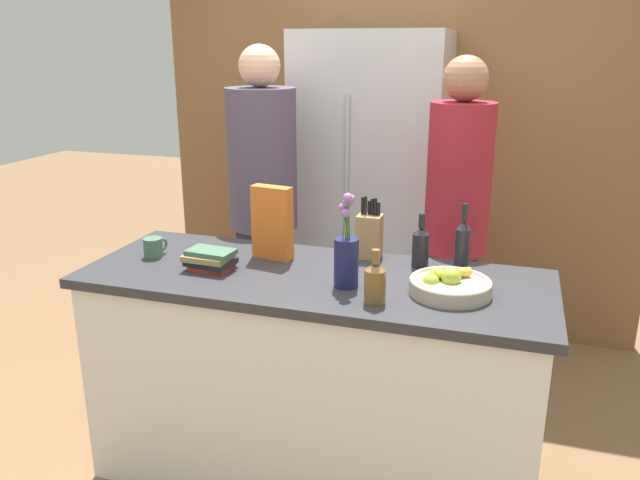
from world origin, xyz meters
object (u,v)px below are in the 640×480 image
Objects in this scene: knife_block at (369,235)px; bottle_vinegar at (421,246)px; refrigerator at (370,195)px; bottle_wine at (375,282)px; person_at_sink at (263,199)px; bottle_oil at (463,244)px; cereal_box at (272,223)px; person_in_blue at (456,219)px; book_stack at (210,259)px; coffee_mug at (154,247)px; fruit_bowl at (449,285)px; flower_vase at (346,256)px.

bottle_vinegar is at bearing -12.18° from knife_block.
bottle_wine is (0.38, -1.57, 0.06)m from refrigerator.
knife_block is 0.85m from person_at_sink.
refrigerator is 6.73× the size of bottle_oil.
cereal_box is at bearing -172.29° from bottle_vinegar.
bottle_oil is 0.16× the size of person_in_blue.
book_stack is at bearing -162.99° from bottle_oil.
bottle_oil is at bearing -6.34° from knife_block.
coffee_mug is 0.06× the size of person_at_sink.
bottle_oil reaches higher than bottle_vinegar.
flower_vase reaches higher than fruit_bowl.
bottle_vinegar is at bearing 52.53° from flower_vase.
fruit_bowl is 0.40m from flower_vase.
bottle_wine reaches higher than coffee_mug.
bottle_vinegar is 0.49m from person_in_blue.
flower_vase is 1.31× the size of bottle_oil.
coffee_mug is at bearing 166.59° from book_stack.
coffee_mug is at bearing -164.64° from cereal_box.
book_stack is at bearing -149.53° from knife_block.
knife_block reaches higher than coffee_mug.
refrigerator is 0.87m from person_in_blue.
person_at_sink is at bearing 97.44° from book_stack.
flower_vase is 0.86m from person_in_blue.
bottle_wine is at bearing -10.63° from book_stack.
bottle_vinegar is at bearing 119.24° from fruit_bowl.
bottle_wine is at bearing -102.40° from bottle_vinegar.
bottle_wine is at bearing -74.39° from knife_block.
bottle_wine is at bearing -33.23° from cereal_box.
person_in_blue reaches higher than cereal_box.
book_stack is 0.74m from bottle_wine.
person_at_sink is 1.03m from person_in_blue.
person_in_blue reaches higher than bottle_oil.
bottle_wine is (0.53, -0.35, -0.08)m from cereal_box.
person_in_blue is (1.02, -0.05, -0.01)m from person_at_sink.
flower_vase is at bearing -142.28° from bottle_oil.
cereal_box reaches higher than coffee_mug.
book_stack is (-0.34, -1.44, 0.03)m from refrigerator.
fruit_bowl is at bearing -13.26° from cereal_box.
flower_vase reaches higher than coffee_mug.
bottle_wine reaches higher than book_stack.
knife_block is 0.42m from cereal_box.
person_at_sink reaches higher than flower_vase.
book_stack is 0.11× the size of person_at_sink.
flower_vase is at bearing -90.98° from knife_block.
cereal_box reaches higher than book_stack.
bottle_oil reaches higher than bottle_wine.
refrigerator reaches higher than book_stack.
bottle_wine is 0.11× the size of person_at_sink.
bottle_vinegar is (0.24, 0.31, -0.03)m from flower_vase.
flower_vase is at bearing -29.76° from cereal_box.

